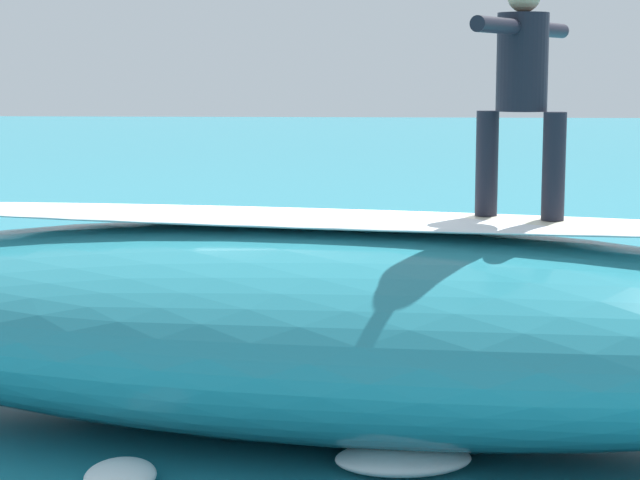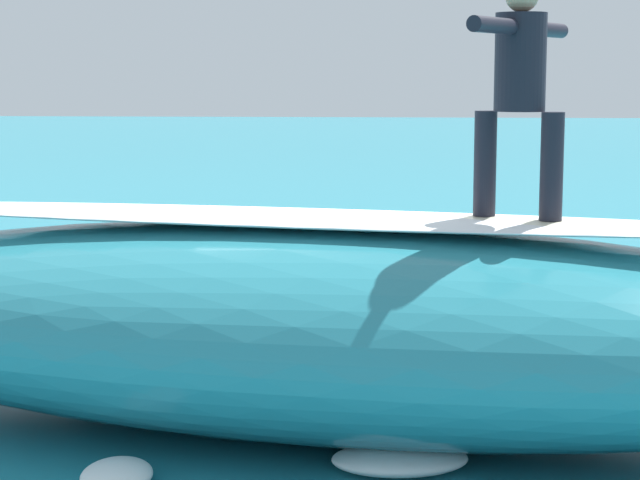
# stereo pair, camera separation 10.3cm
# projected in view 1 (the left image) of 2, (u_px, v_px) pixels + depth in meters

# --- Properties ---
(ground_plane) EXTENTS (120.00, 120.00, 0.00)m
(ground_plane) POSITION_uv_depth(u_px,v_px,m) (337.00, 368.00, 10.62)
(ground_plane) COLOR teal
(wave_crest) EXTENTS (9.46, 4.54, 1.57)m
(wave_crest) POSITION_uv_depth(u_px,v_px,m) (317.00, 327.00, 8.75)
(wave_crest) COLOR teal
(wave_crest) RESTS_ON ground_plane
(wave_foam_lip) EXTENTS (7.79, 2.34, 0.08)m
(wave_foam_lip) POSITION_uv_depth(u_px,v_px,m) (317.00, 218.00, 8.63)
(wave_foam_lip) COLOR white
(wave_foam_lip) RESTS_ON wave_crest
(surfboard_riding) EXTENTS (1.90, 1.29, 0.09)m
(surfboard_riding) POSITION_uv_depth(u_px,v_px,m) (518.00, 224.00, 8.29)
(surfboard_riding) COLOR #EAE5C6
(surfboard_riding) RESTS_ON wave_crest
(surfer_riding) EXTENTS (0.82, 1.46, 1.68)m
(surfer_riding) POSITION_uv_depth(u_px,v_px,m) (522.00, 80.00, 8.14)
(surfer_riding) COLOR black
(surfer_riding) RESTS_ON surfboard_riding
(surfboard_paddling) EXTENTS (2.14, 1.79, 0.07)m
(surfboard_paddling) POSITION_uv_depth(u_px,v_px,m) (178.00, 340.00, 11.59)
(surfboard_paddling) COLOR #33B2D1
(surfboard_paddling) RESTS_ON ground_plane
(surfer_paddling) EXTENTS (1.44, 1.15, 0.30)m
(surfer_paddling) POSITION_uv_depth(u_px,v_px,m) (166.00, 325.00, 11.49)
(surfer_paddling) COLOR black
(surfer_paddling) RESTS_ON surfboard_paddling
(foam_patch_near) EXTENTS (0.53, 0.69, 0.15)m
(foam_patch_near) POSITION_uv_depth(u_px,v_px,m) (120.00, 476.00, 7.57)
(foam_patch_near) COLOR white
(foam_patch_near) RESTS_ON ground_plane
(foam_patch_mid) EXTENTS (1.02, 0.74, 0.17)m
(foam_patch_mid) POSITION_uv_depth(u_px,v_px,m) (403.00, 459.00, 7.87)
(foam_patch_mid) COLOR white
(foam_patch_mid) RESTS_ON ground_plane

